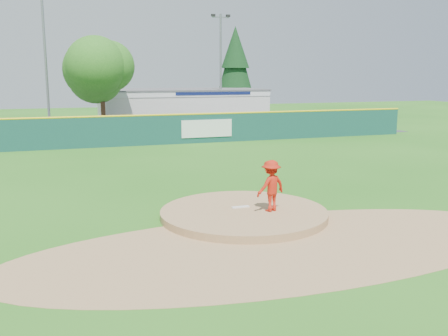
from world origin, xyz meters
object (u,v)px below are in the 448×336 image
object	(u,v)px
pitcher	(271,186)
conifer_tree	(235,66)
light_pole_left	(45,56)
van	(172,122)
pool_building_grp	(181,106)
deciduous_tree	(102,76)
light_pole_right	(221,65)

from	to	relation	value
pitcher	conifer_tree	size ratio (longest dim) A/B	0.18
light_pole_left	van	bearing A→B (deg)	-7.83
pool_building_grp	light_pole_left	size ratio (longest dim) A/B	1.38
pool_building_grp	van	bearing A→B (deg)	-111.04
deciduous_tree	conifer_tree	world-z (taller)	conifer_tree
deciduous_tree	light_pole_left	bearing A→B (deg)	153.43
van	pool_building_grp	distance (m)	6.82
van	deciduous_tree	world-z (taller)	deciduous_tree
pitcher	light_pole_left	bearing A→B (deg)	-94.78
pool_building_grp	deciduous_tree	world-z (taller)	deciduous_tree
pitcher	light_pole_left	world-z (taller)	light_pole_left
pitcher	light_pole_left	distance (m)	28.65
van	light_pole_right	xyz separation A→B (m)	(5.43, 3.32, 4.78)
van	conifer_tree	size ratio (longest dim) A/B	0.56
pitcher	light_pole_right	world-z (taller)	light_pole_right
light_pole_right	van	bearing A→B (deg)	-148.58
pool_building_grp	deciduous_tree	size ratio (longest dim) A/B	2.07
deciduous_tree	light_pole_right	world-z (taller)	light_pole_right
pool_building_grp	deciduous_tree	bearing A→B (deg)	-138.84
light_pole_left	conifer_tree	bearing A→B (deg)	25.35
van	light_pole_right	size ratio (longest dim) A/B	0.54
light_pole_left	light_pole_right	xyz separation A→B (m)	(15.00, 2.00, -0.51)
pool_building_grp	light_pole_left	distance (m)	13.72
van	light_pole_left	size ratio (longest dim) A/B	0.49
light_pole_left	light_pole_right	bearing A→B (deg)	7.59
pitcher	deciduous_tree	distance (m)	25.78
van	conifer_tree	xyz separation A→B (m)	(9.43, 10.32, 4.78)
pitcher	conifer_tree	distance (m)	38.65
pool_building_grp	light_pole_right	size ratio (longest dim) A/B	1.52
deciduous_tree	pool_building_grp	bearing A→B (deg)	41.16
conifer_tree	light_pole_left	distance (m)	21.03
light_pole_right	deciduous_tree	bearing A→B (deg)	-160.02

